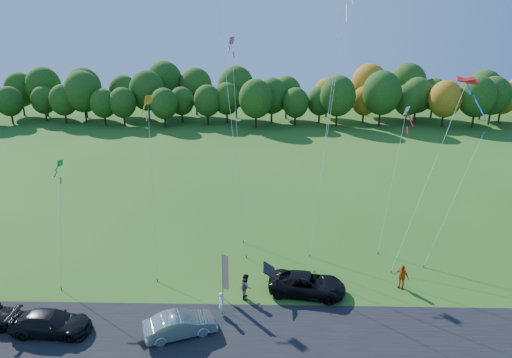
{
  "coord_description": "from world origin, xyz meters",
  "views": [
    {
      "loc": [
        0.79,
        -28.44,
        19.54
      ],
      "look_at": [
        0.0,
        6.0,
        7.0
      ],
      "focal_mm": 32.0,
      "sensor_mm": 36.0,
      "label": 1
    }
  ],
  "objects_px": {
    "black_suv": "(307,284)",
    "silver_sedan": "(180,325)",
    "feather_flag": "(225,272)",
    "person_east": "(402,276)"
  },
  "relations": [
    {
      "from": "black_suv",
      "to": "silver_sedan",
      "type": "xyz_separation_m",
      "value": [
        -8.52,
        -4.81,
        -0.02
      ]
    },
    {
      "from": "black_suv",
      "to": "feather_flag",
      "type": "bearing_deg",
      "value": 107.5
    },
    {
      "from": "silver_sedan",
      "to": "person_east",
      "type": "relative_size",
      "value": 2.41
    },
    {
      "from": "black_suv",
      "to": "silver_sedan",
      "type": "height_order",
      "value": "black_suv"
    },
    {
      "from": "black_suv",
      "to": "silver_sedan",
      "type": "relative_size",
      "value": 1.22
    },
    {
      "from": "black_suv",
      "to": "person_east",
      "type": "height_order",
      "value": "person_east"
    },
    {
      "from": "black_suv",
      "to": "person_east",
      "type": "bearing_deg",
      "value": -73.05
    },
    {
      "from": "black_suv",
      "to": "silver_sedan",
      "type": "distance_m",
      "value": 9.79
    },
    {
      "from": "person_east",
      "to": "silver_sedan",
      "type": "bearing_deg",
      "value": -115.44
    },
    {
      "from": "silver_sedan",
      "to": "feather_flag",
      "type": "xyz_separation_m",
      "value": [
        2.54,
        3.98,
        1.5
      ]
    }
  ]
}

